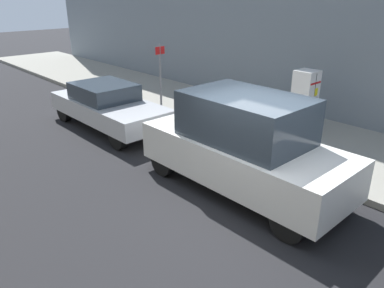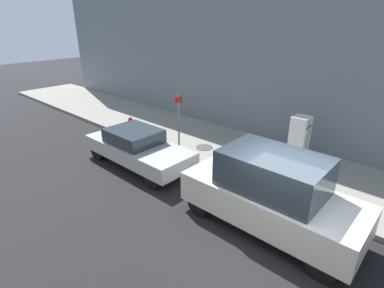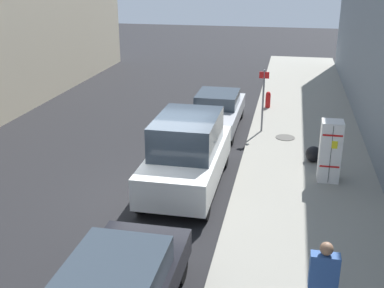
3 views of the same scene
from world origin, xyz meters
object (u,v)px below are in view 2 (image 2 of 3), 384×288
at_px(parked_sedan_silver, 138,147).
at_px(parked_van_white, 271,193).
at_px(discarded_refrigerator, 299,140).
at_px(street_sign_post, 179,120).
at_px(fire_hydrant, 131,124).
at_px(trash_bag, 260,149).

xyz_separation_m(parked_sedan_silver, parked_van_white, (0.00, 5.51, 0.32)).
relative_size(discarded_refrigerator, street_sign_post, 0.77).
bearing_deg(discarded_refrigerator, street_sign_post, -61.64).
bearing_deg(fire_hydrant, parked_sedan_silver, 57.46).
bearing_deg(fire_hydrant, trash_bag, 106.45).
xyz_separation_m(fire_hydrant, trash_bag, (-1.78, 6.02, -0.11)).
bearing_deg(trash_bag, discarded_refrigerator, 105.34).
distance_m(trash_bag, parked_sedan_silver, 4.80).
bearing_deg(fire_hydrant, discarded_refrigerator, 106.25).
xyz_separation_m(fire_hydrant, parked_sedan_silver, (1.83, 2.88, 0.21)).
relative_size(fire_hydrant, parked_van_white, 0.15).
bearing_deg(parked_van_white, street_sign_post, -109.37).
bearing_deg(trash_bag, parked_van_white, 33.26).
relative_size(street_sign_post, parked_sedan_silver, 0.52).
xyz_separation_m(discarded_refrigerator, parked_van_white, (3.98, 1.01, 0.00)).
bearing_deg(discarded_refrigerator, parked_van_white, 14.29).
relative_size(discarded_refrigerator, parked_van_white, 0.39).
height_order(discarded_refrigerator, fire_hydrant, discarded_refrigerator).
bearing_deg(street_sign_post, discarded_refrigerator, 118.36).
xyz_separation_m(discarded_refrigerator, trash_bag, (0.37, -1.35, -0.65)).
relative_size(street_sign_post, parked_van_white, 0.51).
relative_size(street_sign_post, fire_hydrant, 3.30).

